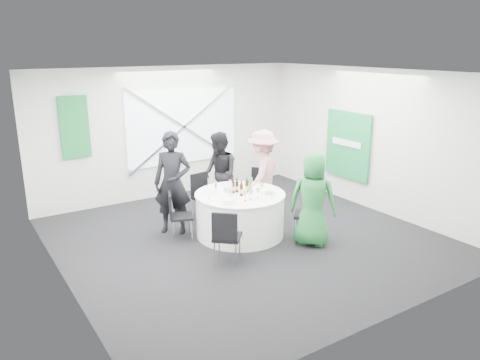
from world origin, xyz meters
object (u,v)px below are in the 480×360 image
chair_back (203,193)px  person_man_back (219,174)px  chair_front_left (226,234)px  person_man_back_left (173,183)px  chair_front_right (313,210)px  person_woman_green (313,199)px  chair_back_right (259,187)px  green_water_bottle (250,184)px  banquet_table (240,214)px  chair_back_left (177,213)px  person_woman_pink (263,173)px  clear_water_bottle (230,190)px

chair_back → person_man_back: 0.48m
chair_front_left → person_man_back_left: person_man_back_left is taller
person_man_back_left → chair_front_right: bearing=-2.7°
chair_front_right → person_woman_green: bearing=-0.4°
chair_back_right → chair_back: bearing=-143.8°
green_water_bottle → person_man_back_left: bearing=147.7°
person_man_back_left → person_man_back: 1.17m
banquet_table → chair_back_left: (-1.01, 0.41, 0.10)m
chair_front_left → green_water_bottle: 1.46m
green_water_bottle → chair_front_left: bearing=-138.8°
chair_back_right → chair_front_right: bearing=-40.8°
chair_back_right → chair_front_right: 1.65m
chair_back_right → person_woman_green: person_woman_green is taller
chair_back_left → chair_front_right: bearing=-102.1°
chair_back_right → person_man_back_left: person_man_back_left is taller
chair_front_right → person_woman_pink: (0.05, 1.53, 0.29)m
chair_back_left → person_man_back: (1.22, 0.65, 0.34)m
banquet_table → person_man_back_left: (-0.91, 0.76, 0.52)m
person_woman_green → green_water_bottle: person_woman_green is taller
banquet_table → person_woman_green: (0.79, -0.98, 0.40)m
person_man_back → clear_water_bottle: bearing=-10.2°
banquet_table → clear_water_bottle: clear_water_bottle is taller
person_man_back_left → banquet_table: bearing=0.0°
banquet_table → chair_back_left: chair_back_left is taller
person_woman_pink → chair_back: bearing=-55.1°
clear_water_bottle → chair_front_left: bearing=-125.1°
chair_front_right → person_woman_pink: 1.55m
chair_back → chair_back_left: (-0.85, -0.64, -0.03)m
chair_back_left → person_woman_pink: bearing=-61.1°
banquet_table → green_water_bottle: size_ratio=5.16×
chair_back → chair_front_left: 2.07m
chair_back_left → clear_water_bottle: 0.99m
banquet_table → person_man_back: size_ratio=0.95×
person_woman_pink → clear_water_bottle: person_woman_pink is taller
chair_back_left → person_woman_pink: (1.95, 0.23, 0.36)m
chair_back → chair_front_left: bearing=-117.5°
person_woman_pink → clear_water_bottle: 1.34m
chair_back_right → green_water_bottle: size_ratio=2.94×
chair_back → person_woman_green: (0.95, -2.04, 0.27)m
person_woman_green → chair_front_right: bearing=-83.9°
chair_front_right → chair_front_left: 1.72m
person_man_back_left → person_woman_pink: 1.85m
person_woman_pink → green_water_bottle: person_woman_pink is taller
chair_back_left → person_man_back: bearing=-39.7°
chair_front_left → green_water_bottle: green_water_bottle is taller
chair_back_right → person_woman_pink: (-0.01, -0.12, 0.32)m
person_woman_pink → person_woman_green: 1.63m
chair_back → clear_water_bottle: 1.14m
chair_back_right → person_woman_pink: bearing=-42.0°
clear_water_bottle → person_man_back_left: bearing=131.3°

